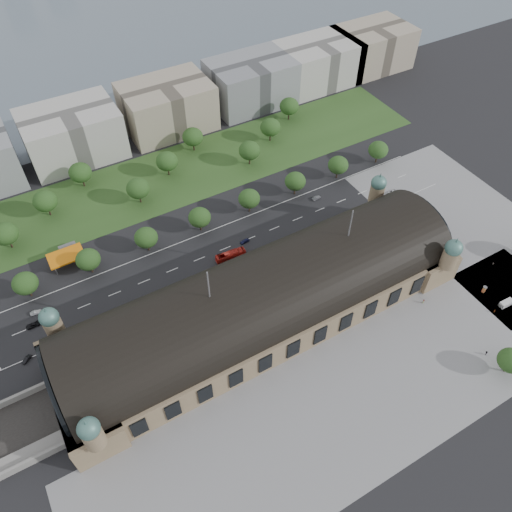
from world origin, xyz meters
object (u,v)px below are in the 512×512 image
traffic_car_1 (36,312)px  bus_mid (257,255)px  parked_car_5 (165,304)px  bus_west (231,255)px  parked_car_1 (100,328)px  parked_car_6 (190,289)px  parked_car_3 (76,348)px  pedestrian_1 (495,311)px  parked_car_0 (27,359)px  pedestrian_2 (493,263)px  traffic_car_2 (33,325)px  bus_east (303,235)px  pedestrian_4 (486,353)px  advertising_column (484,289)px  van_east (505,304)px  traffic_car_4 (245,241)px  parked_car_2 (121,325)px  traffic_car_5 (316,198)px  pedestrian_0 (423,301)px  traffic_car_6 (392,193)px  petrol_station (68,253)px  parked_car_4 (171,305)px

traffic_car_1 → bus_mid: size_ratio=0.33×
parked_car_5 → bus_west: bearing=81.9°
parked_car_1 → bus_mid: (67.07, 2.00, 1.04)m
parked_car_1 → parked_car_6: (36.06, 0.00, 0.12)m
parked_car_1 → bus_mid: bus_mid is taller
parked_car_3 → pedestrian_1: pedestrian_1 is taller
parked_car_0 → pedestrian_2: 180.76m
traffic_car_2 → bus_mid: size_ratio=0.40×
bus_west → pedestrian_1: size_ratio=7.32×
bus_east → parked_car_3: bearing=95.4°
traffic_car_2 → pedestrian_4: size_ratio=2.62×
advertising_column → van_east: bearing=-76.9°
bus_mid → traffic_car_4: bearing=2.7°
parked_car_2 → bus_east: bearing=58.6°
traffic_car_5 → pedestrian_0: pedestrian_0 is taller
parked_car_5 → advertising_column: size_ratio=1.66×
parked_car_1 → pedestrian_2: (148.04, -49.00, 0.13)m
traffic_car_4 → traffic_car_6: 74.75m
parked_car_6 → parked_car_0: bearing=-121.0°
parked_car_5 → bus_mid: size_ratio=0.39×
traffic_car_4 → pedestrian_0: 75.28m
petrol_station → pedestrian_4: petrol_station is taller
pedestrian_1 → parked_car_0: bearing=79.9°
petrol_station → parked_car_1: bearing=-90.2°
parked_car_6 → van_east: size_ratio=1.00×
pedestrian_2 → pedestrian_1: bearing=116.4°
traffic_car_1 → parked_car_1: (18.42, -18.55, -0.01)m
traffic_car_2 → parked_car_2: size_ratio=0.89×
parked_car_3 → parked_car_1: bearing=87.4°
traffic_car_4 → parked_car_2: bearing=-81.3°
traffic_car_5 → pedestrian_1: pedestrian_1 is taller
parked_car_0 → bus_west: 83.83m
parked_car_2 → parked_car_1: bearing=-145.3°
traffic_car_5 → bus_east: 26.28m
parked_car_2 → pedestrian_4: bearing=20.3°
parked_car_0 → pedestrian_1: bearing=31.3°
pedestrian_2 → pedestrian_4: size_ratio=0.85×
petrol_station → parked_car_1: size_ratio=2.94×
traffic_car_1 → traffic_car_5: traffic_car_5 is taller
traffic_car_6 → parked_car_5: (-116.62, -7.09, -0.16)m
parked_car_6 → bus_east: 53.55m
bus_mid → van_east: bearing=-132.8°
parked_car_5 → bus_mid: bearing=72.0°
traffic_car_2 → pedestrian_2: (168.78, -62.34, 0.11)m
parked_car_5 → van_east: size_ratio=0.88×
parked_car_4 → pedestrian_2: pedestrian_2 is taller
petrol_station → pedestrian_1: size_ratio=8.01×
parked_car_3 → parked_car_2: bearing=69.7°
advertising_column → pedestrian_2: size_ratio=1.82×
traffic_car_1 → pedestrian_0: 145.43m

